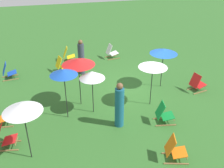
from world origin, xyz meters
TOP-DOWN VIEW (x-y plane):
  - ground_plane at (0.00, 0.00)m, footprint 40.00×40.00m
  - deckchair_0 at (-2.42, 5.39)m, footprint 0.58×0.82m
  - deckchair_1 at (2.84, 3.14)m, footprint 0.67×0.86m
  - deckchair_2 at (-4.28, 0.34)m, footprint 0.66×0.86m
  - deckchair_3 at (-0.65, -2.55)m, footprint 0.63×0.84m
  - deckchair_4 at (3.97, 0.22)m, footprint 0.58×0.82m
  - deckchair_5 at (-2.46, -0.13)m, footprint 0.59×0.83m
  - deckchair_6 at (4.12, 2.68)m, footprint 0.51×0.78m
  - deckchair_7 at (-1.12, 5.66)m, footprint 0.53×0.79m
  - deckchair_8 at (2.70, 5.72)m, footprint 0.58×0.82m
  - umbrella_0 at (-1.18, -0.12)m, footprint 1.12×1.12m
  - umbrella_1 at (-1.15, 2.25)m, footprint 0.96×0.96m
  - umbrella_2 at (-1.26, 3.26)m, footprint 0.99×0.99m
  - umbrella_3 at (0.13, -1.15)m, footprint 1.21×1.21m
  - umbrella_4 at (-3.12, 4.58)m, footprint 1.13×1.13m
  - umbrella_5 at (-0.46, 2.64)m, footprint 1.28×1.28m
  - person_0 at (2.39, 2.16)m, footprint 0.42×0.42m
  - person_1 at (-2.22, 1.50)m, footprint 0.40×0.40m

SIDE VIEW (x-z plane):
  - ground_plane at x=0.00m, z-range 0.00..0.00m
  - deckchair_0 at x=-2.42m, z-range -0.05..0.79m
  - deckchair_1 at x=2.84m, z-range -0.05..0.79m
  - deckchair_2 at x=-4.28m, z-range -0.05..0.79m
  - deckchair_3 at x=-0.65m, z-range -0.05..0.79m
  - deckchair_4 at x=3.97m, z-range -0.05..0.79m
  - deckchair_5 at x=-2.46m, z-range -0.05..0.79m
  - deckchair_6 at x=4.12m, z-range -0.05..0.79m
  - deckchair_7 at x=-1.12m, z-range -0.05..0.79m
  - deckchair_8 at x=2.70m, z-range -0.05..0.79m
  - person_1 at x=-2.22m, z-range -0.05..1.69m
  - person_0 at x=2.39m, z-range -0.05..1.73m
  - umbrella_1 at x=-1.15m, z-range 0.74..2.51m
  - umbrella_3 at x=0.13m, z-range 0.81..2.66m
  - umbrella_0 at x=-1.18m, z-range 0.83..2.71m
  - umbrella_4 at x=-3.12m, z-range 0.85..2.84m
  - umbrella_5 at x=-0.46m, z-range 0.89..2.89m
  - umbrella_2 at x=-1.26m, z-range 0.89..2.91m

